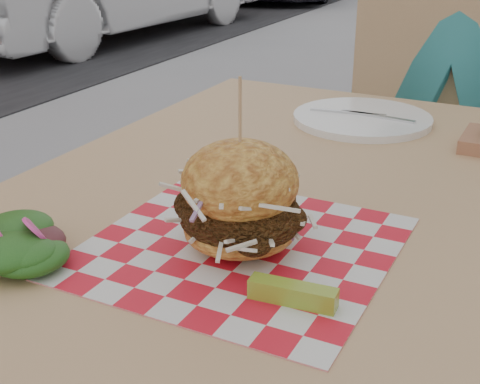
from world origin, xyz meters
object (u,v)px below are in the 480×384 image
(patio_chair, at_px, (412,140))
(sandwich, at_px, (240,203))
(diner, at_px, (462,4))
(patio_table, at_px, (282,238))

(patio_chair, distance_m, sandwich, 1.14)
(patio_chair, bearing_deg, sandwich, -92.81)
(diner, bearing_deg, patio_chair, 72.56)
(diner, relative_size, sandwich, 8.38)
(patio_table, xyz_separation_m, sandwich, (0.02, -0.19, 0.14))
(patio_table, bearing_deg, diner, 87.78)
(diner, height_order, patio_table, diner)
(patio_table, bearing_deg, sandwich, -82.88)
(patio_table, bearing_deg, patio_chair, 90.48)
(diner, distance_m, sandwich, 1.33)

